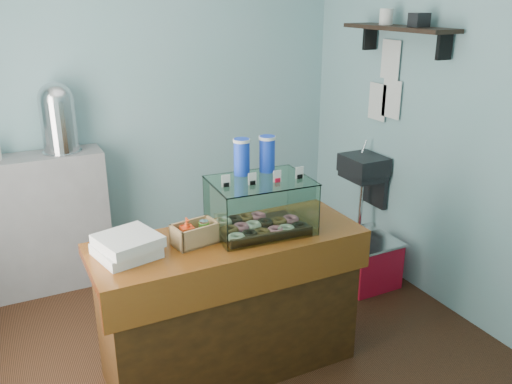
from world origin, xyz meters
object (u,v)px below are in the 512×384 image
counter (230,303)px  coffee_urn (58,116)px  red_cooler (370,264)px  display_case (258,203)px

counter → coffee_urn: coffee_urn is taller
counter → coffee_urn: 1.95m
counter → red_cooler: size_ratio=3.56×
coffee_urn → red_cooler: (2.09, -1.15, -1.18)m
display_case → red_cooler: display_case is taller
counter → display_case: 0.65m
red_cooler → counter: bearing=-164.0°
red_cooler → coffee_urn: bearing=150.3°
counter → coffee_urn: size_ratio=3.02×
display_case → coffee_urn: 1.81m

